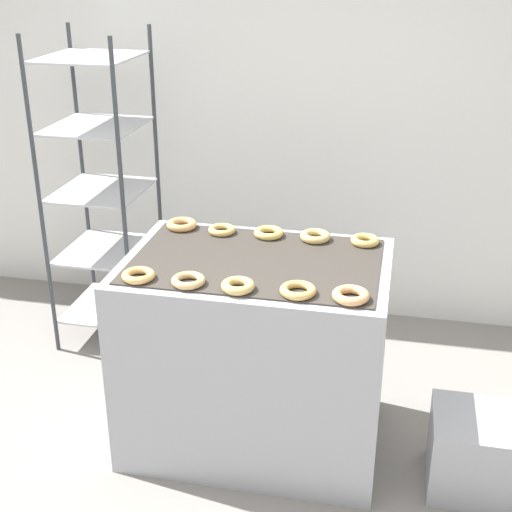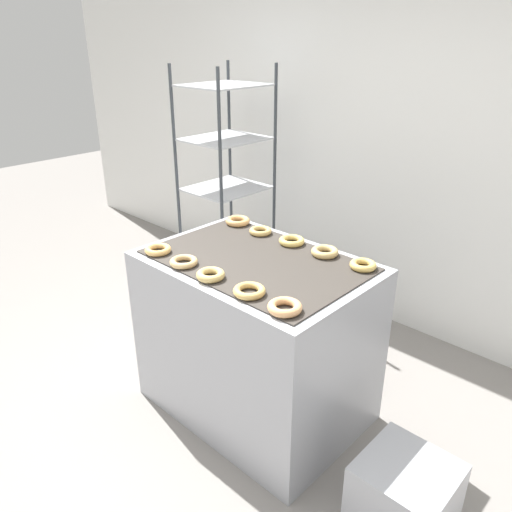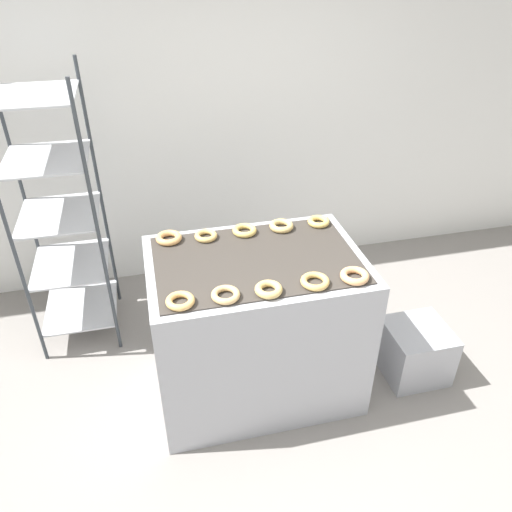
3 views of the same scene
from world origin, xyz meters
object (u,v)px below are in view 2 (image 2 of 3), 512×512
(baking_rack_cart, at_px, (226,189))
(donut_far_left, at_px, (260,231))
(donut_far_rightmost, at_px, (363,265))
(donut_near_leftmost, at_px, (158,250))
(donut_near_right, at_px, (249,291))
(donut_far_right, at_px, (325,252))
(donut_near_left, at_px, (184,262))
(donut_far_center, at_px, (292,241))
(donut_near_center, at_px, (211,275))
(glaze_bin, at_px, (404,497))
(fryer_machine, at_px, (256,337))
(donut_far_leftmost, at_px, (238,221))
(donut_near_rightmost, at_px, (285,307))

(baking_rack_cart, relative_size, donut_far_left, 13.91)
(donut_far_rightmost, bearing_deg, baking_rack_cart, 160.85)
(donut_near_leftmost, distance_m, donut_far_rightmost, 1.09)
(donut_near_leftmost, height_order, donut_near_right, same)
(donut_far_right, bearing_deg, donut_near_left, -127.45)
(donut_near_right, height_order, donut_far_center, same)
(donut_near_center, bearing_deg, glaze_bin, 9.05)
(donut_far_right, relative_size, donut_far_rightmost, 1.08)
(donut_near_leftmost, height_order, donut_far_center, same)
(fryer_machine, xyz_separation_m, donut_far_left, (-0.23, 0.29, 0.50))
(donut_near_left, distance_m, donut_far_right, 0.75)
(donut_near_left, bearing_deg, donut_far_left, 90.77)
(fryer_machine, height_order, donut_far_center, donut_far_center)
(donut_far_leftmost, bearing_deg, donut_far_left, -6.11)
(donut_near_rightmost, bearing_deg, donut_far_left, 139.40)
(donut_far_center, distance_m, donut_far_rightmost, 0.46)
(donut_far_left, distance_m, donut_far_right, 0.46)
(glaze_bin, relative_size, donut_near_rightmost, 2.59)
(fryer_machine, bearing_deg, donut_far_right, 52.09)
(glaze_bin, distance_m, donut_near_rightmost, 1.01)
(donut_far_rightmost, bearing_deg, donut_near_right, -111.17)
(donut_near_center, height_order, donut_far_right, same)
(donut_near_leftmost, distance_m, donut_far_center, 0.75)
(baking_rack_cart, relative_size, donut_near_right, 12.43)
(donut_near_leftmost, relative_size, donut_far_rightmost, 1.06)
(baking_rack_cart, bearing_deg, donut_far_center, -26.18)
(donut_near_right, bearing_deg, baking_rack_cart, 139.80)
(donut_far_center, relative_size, donut_far_rightmost, 1.07)
(donut_near_right, height_order, donut_far_left, donut_near_right)
(donut_near_rightmost, bearing_deg, donut_near_center, -178.87)
(donut_near_rightmost, distance_m, donut_far_center, 0.75)
(fryer_machine, height_order, glaze_bin, fryer_machine)
(fryer_machine, xyz_separation_m, baking_rack_cart, (-1.11, 0.84, 0.46))
(donut_near_leftmost, height_order, donut_far_leftmost, donut_far_leftmost)
(donut_near_rightmost, distance_m, donut_far_left, 0.91)
(glaze_bin, height_order, donut_far_leftmost, donut_far_leftmost)
(donut_far_right, bearing_deg, baking_rack_cart, 157.76)
(donut_far_right, bearing_deg, donut_far_center, 179.86)
(donut_far_rightmost, bearing_deg, donut_far_center, 179.94)
(fryer_machine, xyz_separation_m, donut_near_rightmost, (0.45, -0.30, 0.50))
(glaze_bin, height_order, donut_far_right, donut_far_right)
(donut_near_leftmost, xyz_separation_m, donut_far_left, (0.21, 0.59, -0.00))
(donut_near_leftmost, bearing_deg, glaze_bin, 5.94)
(donut_near_leftmost, bearing_deg, donut_near_right, 0.10)
(glaze_bin, bearing_deg, donut_near_leftmost, -174.06)
(donut_near_leftmost, distance_m, donut_far_left, 0.62)
(donut_near_center, distance_m, donut_far_leftmost, 0.76)
(donut_near_right, bearing_deg, fryer_machine, 128.67)
(donut_far_left, relative_size, donut_far_center, 0.92)
(donut_near_leftmost, distance_m, donut_near_left, 0.22)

